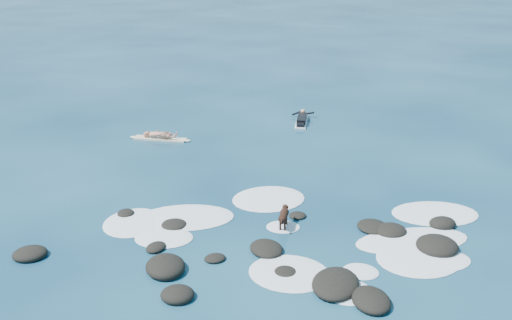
{
  "coord_description": "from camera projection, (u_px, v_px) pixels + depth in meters",
  "views": [
    {
      "loc": [
        0.5,
        -16.05,
        8.71
      ],
      "look_at": [
        0.38,
        4.0,
        0.9
      ],
      "focal_mm": 40.0,
      "sensor_mm": 36.0,
      "label": 1
    }
  ],
  "objects": [
    {
      "name": "paddling_surfer_rig",
      "position": [
        302.0,
        119.0,
        28.85
      ],
      "size": [
        1.18,
        2.66,
        0.46
      ],
      "rotation": [
        0.0,
        0.0,
        1.43
      ],
      "color": "white",
      "rests_on": "ground"
    },
    {
      "name": "standing_surfer_rig",
      "position": [
        159.0,
        126.0,
        26.18
      ],
      "size": [
        2.95,
        0.96,
        1.68
      ],
      "rotation": [
        0.0,
        0.0,
        -0.19
      ],
      "color": "beige",
      "rests_on": "ground"
    },
    {
      "name": "ground",
      "position": [
        243.0,
        232.0,
        18.12
      ],
      "size": [
        160.0,
        160.0,
        0.0
      ],
      "primitive_type": "plane",
      "color": "#0A2642",
      "rests_on": "ground"
    },
    {
      "name": "breaking_foam",
      "position": [
        308.0,
        233.0,
        18.02
      ],
      "size": [
        12.8,
        7.88,
        0.12
      ],
      "color": "white",
      "rests_on": "ground"
    },
    {
      "name": "dog",
      "position": [
        284.0,
        215.0,
        18.21
      ],
      "size": [
        0.4,
        1.09,
        0.7
      ],
      "rotation": [
        0.0,
        0.0,
        1.39
      ],
      "color": "black",
      "rests_on": "ground"
    },
    {
      "name": "reef_rocks",
      "position": [
        297.0,
        258.0,
        16.47
      ],
      "size": [
        13.78,
        6.05,
        0.49
      ],
      "color": "black",
      "rests_on": "ground"
    }
  ]
}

